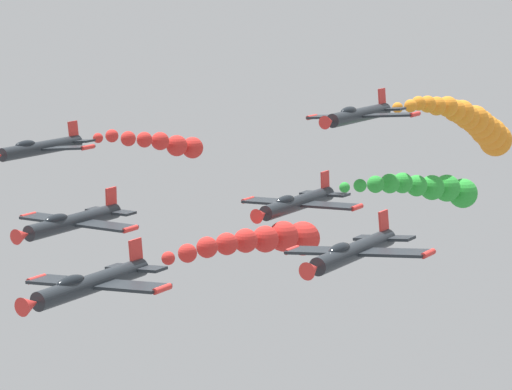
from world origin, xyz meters
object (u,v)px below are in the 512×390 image
(airplane_left_inner, at_px, (353,252))
(airplane_left_outer, at_px, (297,203))
(airplane_trailing, at_px, (40,148))
(airplane_right_inner, at_px, (72,222))
(airplane_high_slot, at_px, (359,115))
(airplane_lead, at_px, (90,284))

(airplane_left_inner, height_order, airplane_left_outer, airplane_left_inner)
(airplane_left_outer, height_order, airplane_trailing, airplane_trailing)
(airplane_left_inner, xyz_separation_m, airplane_right_inner, (21.55, 0.38, -0.55))
(airplane_left_inner, relative_size, airplane_high_slot, 1.00)
(airplane_high_slot, bearing_deg, airplane_trailing, 27.65)
(airplane_right_inner, xyz_separation_m, airplane_high_slot, (-10.28, -22.63, 5.77))
(airplane_left_inner, height_order, airplane_right_inner, airplane_left_inner)
(airplane_lead, height_order, airplane_high_slot, airplane_high_slot)
(airplane_lead, xyz_separation_m, airplane_left_outer, (0.46, -23.76, 0.65))
(airplane_trailing, distance_m, airplane_high_slot, 25.95)
(airplane_left_outer, xyz_separation_m, airplane_trailing, (23.14, 1.85, 2.46))
(airplane_lead, distance_m, airplane_trailing, 32.36)
(airplane_left_outer, xyz_separation_m, airplane_high_slot, (0.30, -10.12, 5.41))
(airplane_right_inner, xyz_separation_m, airplane_trailing, (12.56, -10.66, 2.82))
(airplane_left_inner, xyz_separation_m, airplane_trailing, (34.11, -10.28, 2.26))
(airplane_right_inner, bearing_deg, airplane_trailing, -40.33)
(airplane_right_inner, bearing_deg, airplane_left_outer, -130.23)
(airplane_right_inner, bearing_deg, airplane_lead, 134.48)
(airplane_trailing, bearing_deg, airplane_high_slot, -152.35)
(airplane_left_inner, relative_size, airplane_right_inner, 1.00)
(airplane_right_inner, bearing_deg, airplane_high_slot, -114.43)
(airplane_trailing, bearing_deg, airplane_left_inner, 163.22)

